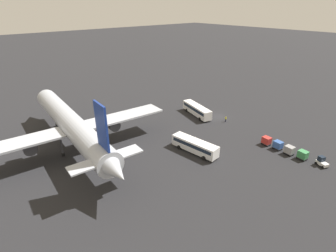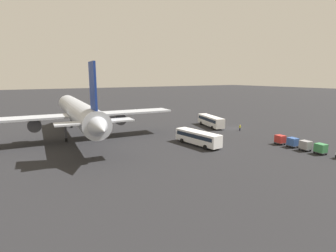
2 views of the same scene
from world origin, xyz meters
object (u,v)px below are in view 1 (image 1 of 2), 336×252
baggage_tug (322,162)px  cargo_cart_blue (278,145)px  airplane (71,124)px  cargo_cart_red (267,140)px  shuttle_bus_near (197,109)px  cargo_cart_grey (289,150)px  shuttle_bus_far (195,145)px  cargo_cart_green (303,155)px  worker_person (226,119)px

baggage_tug → cargo_cart_blue: (9.72, 0.59, 0.25)m
airplane → cargo_cart_red: size_ratio=24.15×
shuttle_bus_near → cargo_cart_red: bearing=-167.5°
airplane → cargo_cart_grey: (-34.54, -36.45, -5.31)m
shuttle_bus_near → cargo_cart_blue: shuttle_bus_near is taller
shuttle_bus_far → cargo_cart_blue: bearing=-133.5°
cargo_cart_green → cargo_cart_blue: (5.88, 0.01, 0.00)m
airplane → shuttle_bus_near: bearing=-92.4°
cargo_cart_blue → cargo_cart_red: bearing=2.0°
shuttle_bus_near → cargo_cart_green: 33.01m
cargo_cart_blue → cargo_cart_grey: bearing=175.5°
worker_person → cargo_cart_red: (-15.20, 3.55, 0.32)m
cargo_cart_green → cargo_cart_red: (8.82, 0.12, 0.00)m
airplane → cargo_cart_grey: size_ratio=24.15×
shuttle_bus_far → cargo_cart_grey: shuttle_bus_far is taller
baggage_tug → cargo_cart_green: baggage_tug is taller
baggage_tug → worker_person: (27.86, -2.86, -0.07)m
baggage_tug → cargo_cart_grey: baggage_tug is taller
shuttle_bus_far → cargo_cart_green: bearing=-144.8°
cargo_cart_green → cargo_cart_grey: (2.94, 0.25, 0.00)m
worker_person → cargo_cart_green: cargo_cart_green is taller
worker_person → cargo_cart_blue: (-18.14, 3.45, 0.32)m
cargo_cart_grey → cargo_cart_red: (5.88, -0.13, 0.00)m
cargo_cart_grey → worker_person: bearing=-9.9°
cargo_cart_grey → cargo_cart_red: bearing=-1.3°
shuttle_bus_far → shuttle_bus_near: bearing=-54.4°
airplane → shuttle_bus_far: size_ratio=4.39×
cargo_cart_green → cargo_cart_grey: size_ratio=1.00×
cargo_cart_green → worker_person: bearing=-8.1°
cargo_cart_blue → baggage_tug: bearing=-176.5°
airplane → cargo_cart_blue: airplane is taller
airplane → shuttle_bus_near: size_ratio=4.13×
shuttle_bus_far → cargo_cart_green: size_ratio=5.50×
airplane → cargo_cart_green: airplane is taller
cargo_cart_grey → cargo_cart_blue: 2.95m
shuttle_bus_near → cargo_cart_grey: size_ratio=5.84×
worker_person → cargo_cart_blue: cargo_cart_blue is taller
baggage_tug → cargo_cart_red: bearing=24.6°
cargo_cart_green → shuttle_bus_near: bearing=-0.9°
baggage_tug → cargo_cart_blue: 9.74m
baggage_tug → cargo_cart_grey: (6.78, 0.82, 0.25)m
cargo_cart_grey → cargo_cart_blue: (2.94, -0.23, 0.00)m
cargo_cart_green → cargo_cart_grey: same height
worker_person → cargo_cart_grey: bearing=170.1°
shuttle_bus_near → baggage_tug: shuttle_bus_near is taller
shuttle_bus_near → baggage_tug: (-36.83, -0.05, -0.97)m
cargo_cart_red → shuttle_bus_near: bearing=-1.5°
cargo_cart_green → airplane: bearing=44.4°
shuttle_bus_far → cargo_cart_grey: bearing=-140.1°
cargo_cart_grey → cargo_cart_blue: size_ratio=1.00×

